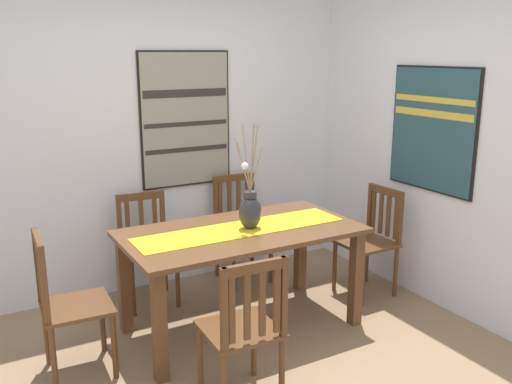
{
  "coord_description": "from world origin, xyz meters",
  "views": [
    {
      "loc": [
        -1.54,
        -2.65,
        2.01
      ],
      "look_at": [
        0.38,
        0.76,
        1.01
      ],
      "focal_mm": 39.05,
      "sensor_mm": 36.0,
      "label": 1
    }
  ],
  "objects_px": {
    "painting_on_back_wall": "(186,119)",
    "chair_1": "(240,226)",
    "centerpiece_vase": "(250,209)",
    "chair_2": "(147,246)",
    "dining_table": "(241,245)",
    "chair_4": "(244,328)",
    "chair_0": "(371,239)",
    "painting_on_side_wall": "(433,129)",
    "chair_3": "(66,302)"
  },
  "relations": [
    {
      "from": "chair_0",
      "to": "chair_2",
      "type": "distance_m",
      "value": 1.87
    },
    {
      "from": "chair_0",
      "to": "painting_on_side_wall",
      "type": "bearing_deg",
      "value": -43.48
    },
    {
      "from": "chair_0",
      "to": "painting_on_side_wall",
      "type": "height_order",
      "value": "painting_on_side_wall"
    },
    {
      "from": "painting_on_back_wall",
      "to": "chair_3",
      "type": "bearing_deg",
      "value": -139.65
    },
    {
      "from": "chair_1",
      "to": "chair_0",
      "type": "bearing_deg",
      "value": -45.42
    },
    {
      "from": "chair_0",
      "to": "chair_2",
      "type": "xyz_separation_m",
      "value": [
        -1.7,
        0.77,
        -0.01
      ]
    },
    {
      "from": "chair_0",
      "to": "chair_3",
      "type": "bearing_deg",
      "value": -179.35
    },
    {
      "from": "centerpiece_vase",
      "to": "chair_4",
      "type": "xyz_separation_m",
      "value": [
        -0.49,
        -0.82,
        -0.43
      ]
    },
    {
      "from": "chair_1",
      "to": "chair_2",
      "type": "xyz_separation_m",
      "value": [
        -0.89,
        -0.05,
        -0.02
      ]
    },
    {
      "from": "centerpiece_vase",
      "to": "dining_table",
      "type": "bearing_deg",
      "value": 164.89
    },
    {
      "from": "chair_1",
      "to": "painting_on_back_wall",
      "type": "xyz_separation_m",
      "value": [
        -0.4,
        0.24,
        0.95
      ]
    },
    {
      "from": "dining_table",
      "to": "chair_4",
      "type": "relative_size",
      "value": 1.83
    },
    {
      "from": "chair_2",
      "to": "chair_3",
      "type": "xyz_separation_m",
      "value": [
        -0.79,
        -0.8,
        0.03
      ]
    },
    {
      "from": "painting_on_back_wall",
      "to": "painting_on_side_wall",
      "type": "relative_size",
      "value": 1.19
    },
    {
      "from": "chair_3",
      "to": "centerpiece_vase",
      "type": "bearing_deg",
      "value": -0.54
    },
    {
      "from": "dining_table",
      "to": "chair_2",
      "type": "xyz_separation_m",
      "value": [
        -0.45,
        0.8,
        -0.18
      ]
    },
    {
      "from": "dining_table",
      "to": "chair_3",
      "type": "relative_size",
      "value": 1.79
    },
    {
      "from": "dining_table",
      "to": "centerpiece_vase",
      "type": "bearing_deg",
      "value": -15.11
    },
    {
      "from": "dining_table",
      "to": "chair_3",
      "type": "bearing_deg",
      "value": -179.78
    },
    {
      "from": "painting_on_back_wall",
      "to": "chair_1",
      "type": "bearing_deg",
      "value": -31.25
    },
    {
      "from": "chair_1",
      "to": "chair_2",
      "type": "distance_m",
      "value": 0.89
    },
    {
      "from": "chair_2",
      "to": "painting_on_side_wall",
      "type": "bearing_deg",
      "value": -27.92
    },
    {
      "from": "painting_on_side_wall",
      "to": "chair_1",
      "type": "bearing_deg",
      "value": 135.1
    },
    {
      "from": "centerpiece_vase",
      "to": "chair_2",
      "type": "xyz_separation_m",
      "value": [
        -0.51,
        0.81,
        -0.45
      ]
    },
    {
      "from": "chair_4",
      "to": "painting_on_side_wall",
      "type": "height_order",
      "value": "painting_on_side_wall"
    },
    {
      "from": "chair_3",
      "to": "chair_4",
      "type": "height_order",
      "value": "chair_3"
    },
    {
      "from": "chair_2",
      "to": "painting_on_back_wall",
      "type": "bearing_deg",
      "value": 30.65
    },
    {
      "from": "centerpiece_vase",
      "to": "painting_on_back_wall",
      "type": "relative_size",
      "value": 0.65
    },
    {
      "from": "chair_1",
      "to": "painting_on_back_wall",
      "type": "bearing_deg",
      "value": 148.75
    },
    {
      "from": "dining_table",
      "to": "painting_on_side_wall",
      "type": "relative_size",
      "value": 1.75
    },
    {
      "from": "chair_0",
      "to": "chair_1",
      "type": "relative_size",
      "value": 0.97
    },
    {
      "from": "chair_1",
      "to": "chair_2",
      "type": "bearing_deg",
      "value": -176.71
    },
    {
      "from": "chair_1",
      "to": "painting_on_back_wall",
      "type": "distance_m",
      "value": 1.06
    },
    {
      "from": "chair_0",
      "to": "painting_on_back_wall",
      "type": "bearing_deg",
      "value": 138.63
    },
    {
      "from": "dining_table",
      "to": "painting_on_back_wall",
      "type": "height_order",
      "value": "painting_on_back_wall"
    },
    {
      "from": "painting_on_back_wall",
      "to": "painting_on_side_wall",
      "type": "distance_m",
      "value": 2.04
    },
    {
      "from": "chair_2",
      "to": "chair_4",
      "type": "relative_size",
      "value": 0.95
    },
    {
      "from": "chair_3",
      "to": "painting_on_back_wall",
      "type": "distance_m",
      "value": 1.93
    },
    {
      "from": "chair_3",
      "to": "dining_table",
      "type": "bearing_deg",
      "value": 0.22
    },
    {
      "from": "painting_on_back_wall",
      "to": "chair_0",
      "type": "bearing_deg",
      "value": -41.37
    },
    {
      "from": "dining_table",
      "to": "chair_3",
      "type": "height_order",
      "value": "chair_3"
    },
    {
      "from": "chair_1",
      "to": "chair_3",
      "type": "relative_size",
      "value": 0.99
    },
    {
      "from": "centerpiece_vase",
      "to": "chair_1",
      "type": "relative_size",
      "value": 0.8
    },
    {
      "from": "chair_2",
      "to": "centerpiece_vase",
      "type": "bearing_deg",
      "value": -57.78
    },
    {
      "from": "centerpiece_vase",
      "to": "chair_0",
      "type": "bearing_deg",
      "value": 1.95
    },
    {
      "from": "dining_table",
      "to": "painting_on_side_wall",
      "type": "xyz_separation_m",
      "value": [
        1.56,
        -0.27,
        0.76
      ]
    },
    {
      "from": "chair_1",
      "to": "chair_3",
      "type": "xyz_separation_m",
      "value": [
        -1.68,
        -0.85,
        0.01
      ]
    },
    {
      "from": "dining_table",
      "to": "chair_0",
      "type": "xyz_separation_m",
      "value": [
        1.25,
        0.02,
        -0.17
      ]
    },
    {
      "from": "chair_1",
      "to": "chair_3",
      "type": "distance_m",
      "value": 1.89
    },
    {
      "from": "chair_0",
      "to": "painting_on_back_wall",
      "type": "height_order",
      "value": "painting_on_back_wall"
    }
  ]
}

